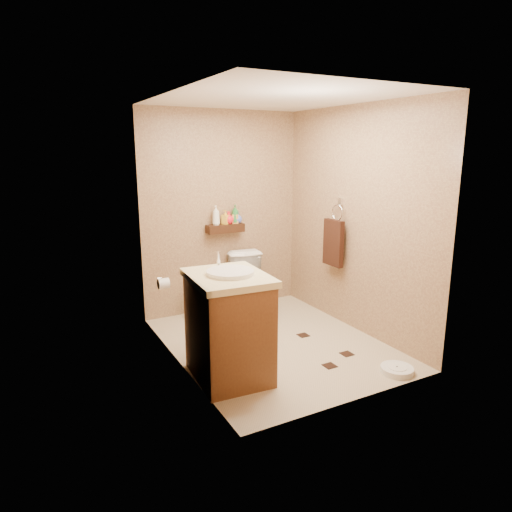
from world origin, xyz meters
TOP-DOWN VIEW (x-y plane):
  - ground at (0.00, 0.00)m, footprint 2.50×2.50m
  - wall_back at (0.00, 1.25)m, footprint 2.00×0.04m
  - wall_front at (0.00, -1.25)m, footprint 2.00×0.04m
  - wall_left at (-1.00, 0.00)m, footprint 0.04×2.50m
  - wall_right at (1.00, 0.00)m, footprint 0.04×2.50m
  - ceiling at (0.00, 0.00)m, footprint 2.00×2.50m
  - wall_shelf at (0.00, 1.17)m, footprint 0.46×0.14m
  - floor_accents at (0.06, -0.06)m, footprint 1.09×1.37m
  - toilet at (0.19, 0.83)m, footprint 0.50×0.76m
  - vanity at (-0.70, -0.42)m, footprint 0.67×0.80m
  - bathroom_scale at (0.64, -1.07)m, footprint 0.33×0.33m
  - toilet_brush at (-0.51, 1.07)m, footprint 0.11×0.11m
  - towel_ring at (0.91, 0.25)m, footprint 0.12×0.30m
  - toilet_paper at (-0.94, 0.65)m, footprint 0.12×0.11m
  - bottle_a at (-0.12, 1.17)m, footprint 0.13×0.13m
  - bottle_b at (0.01, 1.17)m, footprint 0.10×0.11m
  - bottle_c at (0.05, 1.17)m, footprint 0.17×0.17m
  - bottle_d at (0.13, 1.17)m, footprint 0.12×0.12m
  - bottle_e at (0.13, 1.17)m, footprint 0.10×0.10m
  - bottle_f at (0.16, 1.17)m, footprint 0.14×0.14m

SIDE VIEW (x-z plane):
  - ground at x=0.00m, z-range 0.00..0.00m
  - floor_accents at x=0.06m, z-range 0.00..0.01m
  - bathroom_scale at x=0.64m, z-range 0.00..0.06m
  - toilet_brush at x=-0.51m, z-range -0.07..0.40m
  - toilet at x=0.19m, z-range 0.00..0.73m
  - vanity at x=-0.70m, z-range -0.06..1.01m
  - toilet_paper at x=-0.94m, z-range 0.54..0.66m
  - towel_ring at x=0.91m, z-range 0.57..1.33m
  - wall_shelf at x=0.00m, z-range 0.97..1.07m
  - bottle_f at x=0.16m, z-range 1.07..1.21m
  - bottle_c at x=0.05m, z-range 1.07..1.22m
  - bottle_e at x=0.13m, z-range 1.07..1.24m
  - bottle_b at x=0.01m, z-range 1.07..1.24m
  - bottle_d at x=0.13m, z-range 1.07..1.30m
  - bottle_a at x=-0.12m, z-range 1.07..1.30m
  - wall_back at x=0.00m, z-range 0.00..2.40m
  - wall_front at x=0.00m, z-range 0.00..2.40m
  - wall_left at x=-1.00m, z-range 0.00..2.40m
  - wall_right at x=1.00m, z-range 0.00..2.40m
  - ceiling at x=0.00m, z-range 2.39..2.41m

